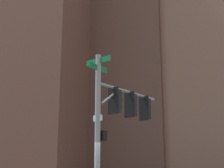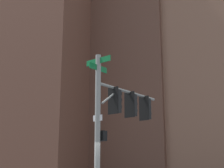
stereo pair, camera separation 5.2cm
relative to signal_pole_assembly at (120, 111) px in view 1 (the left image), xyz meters
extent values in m
cylinder|color=gray|center=(1.38, -0.40, -0.88)|extent=(0.22, 0.22, 6.08)
cylinder|color=gray|center=(-0.64, 0.18, 0.97)|extent=(4.07, 1.28, 0.12)
cylinder|color=gray|center=(0.66, -0.19, 0.52)|extent=(1.02, 0.37, 0.75)
cube|color=#0F6B33|center=(1.38, -0.40, 1.91)|extent=(0.39, 1.25, 0.24)
cube|color=#0F6B33|center=(1.38, -0.40, 1.61)|extent=(1.02, 0.32, 0.24)
cube|color=white|center=(1.38, -0.40, -0.46)|extent=(0.15, 0.44, 0.24)
cube|color=black|center=(0.26, -0.08, 0.41)|extent=(0.42, 0.42, 1.00)
cube|color=black|center=(0.44, -0.13, 0.41)|extent=(0.19, 0.53, 1.16)
sphere|color=#470A07|center=(0.07, -0.02, 0.71)|extent=(0.20, 0.20, 0.20)
cylinder|color=black|center=(0.00, 0.00, 0.80)|extent=(0.10, 0.23, 0.23)
sphere|color=#F29E0C|center=(0.07, -0.02, 0.41)|extent=(0.20, 0.20, 0.20)
cylinder|color=black|center=(0.00, 0.00, 0.50)|extent=(0.10, 0.23, 0.23)
sphere|color=#0A3819|center=(0.07, -0.02, 0.11)|extent=(0.20, 0.20, 0.20)
cylinder|color=black|center=(0.00, 0.00, 0.20)|extent=(0.10, 0.23, 0.23)
cube|color=black|center=(-0.86, 0.25, 0.41)|extent=(0.42, 0.42, 1.00)
cube|color=black|center=(-0.68, 0.19, 0.41)|extent=(0.19, 0.53, 1.16)
sphere|color=#470A07|center=(-1.06, 0.30, 0.71)|extent=(0.20, 0.20, 0.20)
cylinder|color=black|center=(-1.12, 0.32, 0.80)|extent=(0.10, 0.23, 0.23)
sphere|color=#4C330A|center=(-1.06, 0.30, 0.41)|extent=(0.20, 0.20, 0.20)
cylinder|color=black|center=(-1.12, 0.32, 0.50)|extent=(0.10, 0.23, 0.23)
sphere|color=green|center=(-1.06, 0.30, 0.11)|extent=(0.20, 0.20, 0.20)
cylinder|color=black|center=(-1.12, 0.32, 0.20)|extent=(0.10, 0.23, 0.23)
cube|color=black|center=(-1.98, 0.57, 0.41)|extent=(0.42, 0.42, 1.00)
cube|color=black|center=(-1.80, 0.52, 0.41)|extent=(0.19, 0.53, 1.16)
sphere|color=#470A07|center=(-2.18, 0.63, 0.71)|extent=(0.20, 0.20, 0.20)
cylinder|color=black|center=(-2.24, 0.64, 0.80)|extent=(0.10, 0.23, 0.23)
sphere|color=#4C330A|center=(-2.18, 0.63, 0.41)|extent=(0.20, 0.20, 0.20)
cylinder|color=black|center=(-2.24, 0.64, 0.50)|extent=(0.10, 0.23, 0.23)
sphere|color=green|center=(-2.18, 0.63, 0.11)|extent=(0.20, 0.20, 0.20)
cylinder|color=black|center=(-2.24, 0.64, 0.20)|extent=(0.10, 0.23, 0.23)
cube|color=black|center=(1.13, -0.33, -1.14)|extent=(0.34, 0.42, 0.40)
cube|color=#EA5914|center=(1.00, -0.29, -1.14)|extent=(0.09, 0.25, 0.28)
cube|color=brown|center=(-35.49, -25.34, 23.97)|extent=(26.66, 17.21, 55.76)
cube|color=#845B47|center=(-42.82, -4.84, 12.22)|extent=(23.60, 16.83, 32.27)
cube|color=brown|center=(-41.77, -15.12, 12.27)|extent=(23.22, 18.62, 32.37)
camera|label=1|loc=(13.50, 5.28, -2.50)|focal=54.77mm
camera|label=2|loc=(13.48, 5.33, -2.50)|focal=54.77mm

